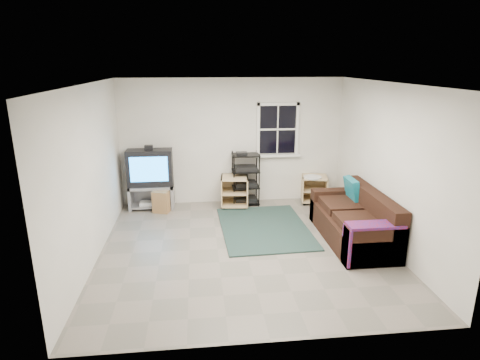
{
  "coord_description": "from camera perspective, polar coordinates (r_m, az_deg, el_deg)",
  "views": [
    {
      "loc": [
        -0.72,
        -5.88,
        2.91
      ],
      "look_at": [
        -0.04,
        0.4,
        1.03
      ],
      "focal_mm": 30.0,
      "sensor_mm": 36.0,
      "label": 1
    }
  ],
  "objects": [
    {
      "name": "sofa",
      "position": [
        7.02,
        16.02,
        -5.72
      ],
      "size": [
        0.89,
        2.02,
        0.92
      ],
      "color": "black",
      "rests_on": "ground"
    },
    {
      "name": "tv_unit",
      "position": [
        8.29,
        -12.62,
        0.83
      ],
      "size": [
        0.89,
        0.45,
        1.31
      ],
      "color": "gray",
      "rests_on": "ground"
    },
    {
      "name": "av_rack",
      "position": [
        8.38,
        0.8,
        -0.28
      ],
      "size": [
        0.56,
        0.41,
        1.12
      ],
      "color": "black",
      "rests_on": "ground"
    },
    {
      "name": "paper_bag",
      "position": [
        8.15,
        -11.17,
        -3.07
      ],
      "size": [
        0.35,
        0.29,
        0.44
      ],
      "primitive_type": "cube",
      "rotation": [
        0.0,
        0.0,
        -0.32
      ],
      "color": "#906140",
      "rests_on": "ground"
    },
    {
      "name": "shag_rug",
      "position": [
        7.33,
        3.46,
        -6.76
      ],
      "size": [
        1.61,
        2.16,
        0.02
      ],
      "primitive_type": "cube",
      "rotation": [
        0.0,
        0.0,
        0.04
      ],
      "color": "black",
      "rests_on": "ground"
    },
    {
      "name": "room",
      "position": [
        8.44,
        5.36,
        6.69
      ],
      "size": [
        4.6,
        4.62,
        4.6
      ],
      "color": "slate",
      "rests_on": "ground"
    },
    {
      "name": "side_table_left",
      "position": [
        8.31,
        -0.78,
        -1.44
      ],
      "size": [
        0.6,
        0.6,
        0.64
      ],
      "rotation": [
        0.0,
        0.0,
        -0.1
      ],
      "color": "#D6B584",
      "rests_on": "ground"
    },
    {
      "name": "side_table_right",
      "position": [
        8.69,
        10.45,
        -0.97
      ],
      "size": [
        0.62,
        0.62,
        0.6
      ],
      "rotation": [
        0.0,
        0.0,
        -0.2
      ],
      "color": "#D6B584",
      "rests_on": "ground"
    }
  ]
}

